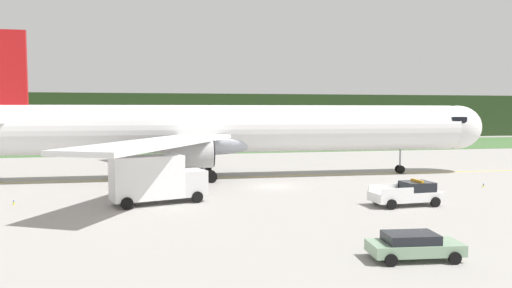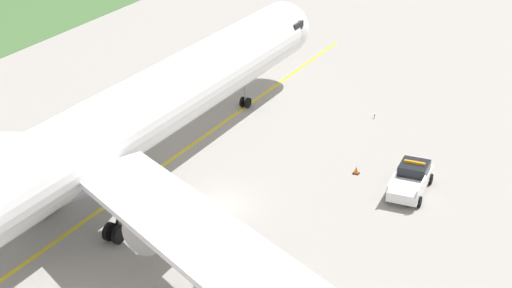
# 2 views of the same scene
# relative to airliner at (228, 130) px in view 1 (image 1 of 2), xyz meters

# --- Properties ---
(ground) EXTENTS (320.00, 320.00, 0.00)m
(ground) POSITION_rel_airliner_xyz_m (3.16, -6.84, -5.09)
(ground) COLOR #9E9995
(grass_verge) EXTENTS (320.00, 32.48, 0.04)m
(grass_verge) POSITION_rel_airliner_xyz_m (3.16, 44.13, -5.07)
(grass_verge) COLOR #446A39
(grass_verge) RESTS_ON ground
(distant_tree_line) EXTENTS (288.00, 7.72, 11.21)m
(distant_tree_line) POSITION_rel_airliner_xyz_m (3.16, 71.06, 0.52)
(distant_tree_line) COLOR #23361A
(distant_tree_line) RESTS_ON ground
(taxiway_centerline_main) EXTENTS (80.06, 2.75, 0.01)m
(taxiway_centerline_main) POSITION_rel_airliner_xyz_m (0.69, -0.02, -5.08)
(taxiway_centerline_main) COLOR yellow
(taxiway_centerline_main) RESTS_ON ground
(airliner) EXTENTS (59.40, 44.82, 14.95)m
(airliner) POSITION_rel_airliner_xyz_m (0.00, 0.00, 0.00)
(airliner) COLOR silver
(airliner) RESTS_ON ground
(ops_pickup_truck) EXTENTS (5.43, 2.58, 1.94)m
(ops_pickup_truck) POSITION_rel_airliner_xyz_m (10.96, -17.90, -4.18)
(ops_pickup_truck) COLOR white
(ops_pickup_truck) RESTS_ON ground
(catering_truck) EXTENTS (7.55, 4.35, 3.88)m
(catering_truck) POSITION_rel_airliner_xyz_m (-7.66, -13.23, -3.14)
(catering_truck) COLOR silver
(catering_truck) RESTS_ON ground
(staff_car) EXTENTS (4.56, 2.42, 1.30)m
(staff_car) POSITION_rel_airliner_xyz_m (4.37, -30.03, -4.38)
(staff_car) COLOR gray
(staff_car) RESTS_ON ground
(apron_cone) EXTENTS (0.47, 0.47, 0.59)m
(apron_cone) POSITION_rel_airliner_xyz_m (11.80, -13.61, -4.80)
(apron_cone) COLOR black
(apron_cone) RESTS_ON ground
(taxiway_edge_light_east) EXTENTS (0.12, 0.12, 0.37)m
(taxiway_edge_light_east) POSITION_rel_airliner_xyz_m (22.21, -11.59, -4.88)
(taxiway_edge_light_east) COLOR yellow
(taxiway_edge_light_east) RESTS_ON ground
(taxiway_edge_light_west) EXTENTS (0.12, 0.12, 0.38)m
(taxiway_edge_light_west) POSITION_rel_airliner_xyz_m (-18.17, -11.59, -4.88)
(taxiway_edge_light_west) COLOR yellow
(taxiway_edge_light_west) RESTS_ON ground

